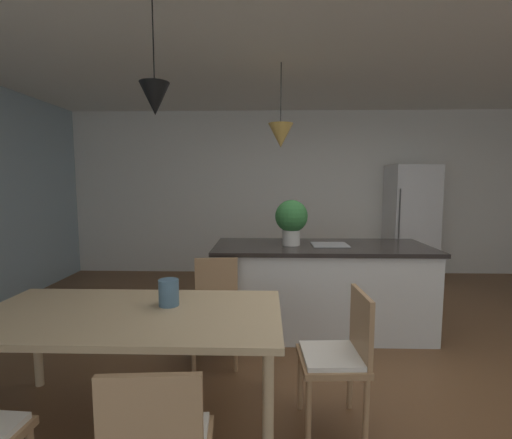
{
  "coord_description": "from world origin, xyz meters",
  "views": [
    {
      "loc": [
        -0.8,
        -2.83,
        1.55
      ],
      "look_at": [
        -0.89,
        0.51,
        1.19
      ],
      "focal_mm": 25.23,
      "sensor_mm": 36.0,
      "label": 1
    }
  ],
  "objects": [
    {
      "name": "ground_plane",
      "position": [
        0.0,
        0.0,
        -0.02
      ],
      "size": [
        10.0,
        8.4,
        0.04
      ],
      "primitive_type": "cube",
      "color": "brown"
    },
    {
      "name": "ceiling_slab",
      "position": [
        0.0,
        0.0,
        2.76
      ],
      "size": [
        10.0,
        8.4,
        0.12
      ],
      "primitive_type": "cube",
      "color": "white"
    },
    {
      "name": "wall_back_kitchen",
      "position": [
        0.0,
        3.26,
        1.35
      ],
      "size": [
        10.0,
        0.12,
        2.7
      ],
      "primitive_type": "cube",
      "color": "white",
      "rests_on": "ground_plane"
    },
    {
      "name": "dining_table",
      "position": [
        -1.66,
        -0.67,
        0.67
      ],
      "size": [
        1.9,
        0.94,
        0.73
      ],
      "color": "#D1B284",
      "rests_on": "ground_plane"
    },
    {
      "name": "chair_far_right",
      "position": [
        -1.23,
        0.17,
        0.47
      ],
      "size": [
        0.43,
        0.43,
        0.87
      ],
      "color": "#A87F56",
      "rests_on": "ground_plane"
    },
    {
      "name": "chair_kitchen_end",
      "position": [
        -0.34,
        -0.67,
        0.47
      ],
      "size": [
        0.42,
        0.42,
        0.87
      ],
      "color": "#A87F56",
      "rests_on": "ground_plane"
    },
    {
      "name": "kitchen_island",
      "position": [
        -0.24,
        0.8,
        0.46
      ],
      "size": [
        2.17,
        0.87,
        0.91
      ],
      "color": "silver",
      "rests_on": "ground_plane"
    },
    {
      "name": "refrigerator",
      "position": [
        1.47,
        2.86,
        0.9
      ],
      "size": [
        0.68,
        0.67,
        1.8
      ],
      "color": "silver",
      "rests_on": "ground_plane"
    },
    {
      "name": "pendant_over_table",
      "position": [
        -1.5,
        -0.52,
        2.07
      ],
      "size": [
        0.19,
        0.19,
        0.74
      ],
      "color": "black"
    },
    {
      "name": "pendant_over_island_main",
      "position": [
        -0.66,
        0.8,
        2.0
      ],
      "size": [
        0.25,
        0.25,
        0.82
      ],
      "color": "black"
    },
    {
      "name": "potted_plant_on_island",
      "position": [
        -0.54,
        0.8,
        1.17
      ],
      "size": [
        0.33,
        0.33,
        0.46
      ],
      "color": "beige",
      "rests_on": "kitchen_island"
    },
    {
      "name": "vase_on_dining_table",
      "position": [
        -1.44,
        -0.54,
        0.82
      ],
      "size": [
        0.13,
        0.13,
        0.17
      ],
      "color": "slate",
      "rests_on": "dining_table"
    }
  ]
}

